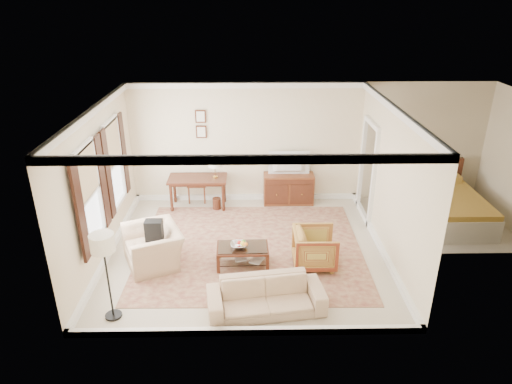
{
  "coord_description": "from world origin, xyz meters",
  "views": [
    {
      "loc": [
        0.05,
        -7.94,
        4.81
      ],
      "look_at": [
        0.2,
        0.3,
        1.15
      ],
      "focal_mm": 32.0,
      "sensor_mm": 36.0,
      "label": 1
    }
  ],
  "objects_px": {
    "sideboard": "(288,189)",
    "coffee_table": "(243,251)",
    "striped_armchair": "(315,246)",
    "sofa": "(266,292)",
    "club_armchair": "(153,241)",
    "writing_desk": "(198,182)",
    "tv": "(290,156)"
  },
  "relations": [
    {
      "from": "sofa",
      "to": "tv",
      "type": "bearing_deg",
      "value": 72.09
    },
    {
      "from": "sideboard",
      "to": "striped_armchair",
      "type": "xyz_separation_m",
      "value": [
        0.27,
        -2.8,
        0.03
      ]
    },
    {
      "from": "coffee_table",
      "to": "striped_armchair",
      "type": "xyz_separation_m",
      "value": [
        1.36,
        -0.02,
        0.09
      ]
    },
    {
      "from": "sideboard",
      "to": "club_armchair",
      "type": "xyz_separation_m",
      "value": [
        -2.78,
        -2.68,
        0.12
      ]
    },
    {
      "from": "sideboard",
      "to": "sofa",
      "type": "distance_m",
      "value": 4.19
    },
    {
      "from": "writing_desk",
      "to": "tv",
      "type": "xyz_separation_m",
      "value": [
        2.18,
        0.16,
        0.57
      ]
    },
    {
      "from": "tv",
      "to": "striped_armchair",
      "type": "bearing_deg",
      "value": 95.47
    },
    {
      "from": "sideboard",
      "to": "sofa",
      "type": "height_order",
      "value": "sideboard"
    },
    {
      "from": "writing_desk",
      "to": "sofa",
      "type": "height_order",
      "value": "writing_desk"
    },
    {
      "from": "tv",
      "to": "coffee_table",
      "type": "relative_size",
      "value": 0.96
    },
    {
      "from": "writing_desk",
      "to": "sofa",
      "type": "xyz_separation_m",
      "value": [
        1.47,
        -3.95,
        -0.27
      ]
    },
    {
      "from": "sideboard",
      "to": "coffee_table",
      "type": "bearing_deg",
      "value": -111.46
    },
    {
      "from": "sideboard",
      "to": "coffee_table",
      "type": "xyz_separation_m",
      "value": [
        -1.09,
        -2.78,
        -0.06
      ]
    },
    {
      "from": "tv",
      "to": "sofa",
      "type": "xyz_separation_m",
      "value": [
        -0.71,
        -4.11,
        -0.84
      ]
    },
    {
      "from": "writing_desk",
      "to": "striped_armchair",
      "type": "height_order",
      "value": "striped_armchair"
    },
    {
      "from": "striped_armchair",
      "to": "club_armchair",
      "type": "relative_size",
      "value": 0.72
    },
    {
      "from": "striped_armchair",
      "to": "club_armchair",
      "type": "distance_m",
      "value": 3.05
    },
    {
      "from": "striped_armchair",
      "to": "sofa",
      "type": "height_order",
      "value": "striped_armchair"
    },
    {
      "from": "tv",
      "to": "club_armchair",
      "type": "height_order",
      "value": "tv"
    },
    {
      "from": "tv",
      "to": "coffee_table",
      "type": "bearing_deg",
      "value": 68.39
    },
    {
      "from": "writing_desk",
      "to": "coffee_table",
      "type": "distance_m",
      "value": 2.84
    },
    {
      "from": "writing_desk",
      "to": "sideboard",
      "type": "relative_size",
      "value": 1.14
    },
    {
      "from": "writing_desk",
      "to": "coffee_table",
      "type": "height_order",
      "value": "writing_desk"
    },
    {
      "from": "writing_desk",
      "to": "sofa",
      "type": "distance_m",
      "value": 4.23
    },
    {
      "from": "writing_desk",
      "to": "sideboard",
      "type": "height_order",
      "value": "writing_desk"
    },
    {
      "from": "coffee_table",
      "to": "sofa",
      "type": "xyz_separation_m",
      "value": [
        0.39,
        -1.35,
        0.06
      ]
    },
    {
      "from": "striped_armchair",
      "to": "club_armchair",
      "type": "bearing_deg",
      "value": 88.19
    },
    {
      "from": "writing_desk",
      "to": "sofa",
      "type": "bearing_deg",
      "value": -69.56
    },
    {
      "from": "writing_desk",
      "to": "striped_armchair",
      "type": "relative_size",
      "value": 1.71
    },
    {
      "from": "writing_desk",
      "to": "sideboard",
      "type": "distance_m",
      "value": 2.2
    },
    {
      "from": "coffee_table",
      "to": "striped_armchair",
      "type": "height_order",
      "value": "striped_armchair"
    },
    {
      "from": "coffee_table",
      "to": "striped_armchair",
      "type": "relative_size",
      "value": 1.21
    }
  ]
}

